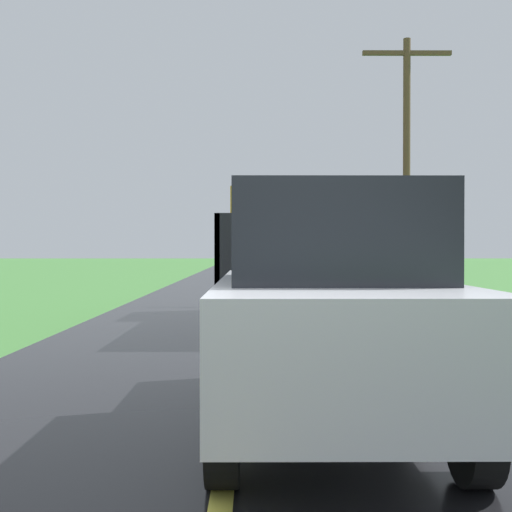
% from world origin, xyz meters
% --- Properties ---
extents(banana_truck_near, '(2.38, 5.82, 2.80)m').
position_xyz_m(banana_truck_near, '(0.76, 10.30, 1.48)').
color(banana_truck_near, '#2D2D30').
rests_on(banana_truck_near, road_surface).
extents(utility_pole_roadside, '(2.46, 0.20, 7.38)m').
position_xyz_m(utility_pole_roadside, '(4.46, 14.56, 4.04)').
color(utility_pole_roadside, brown).
rests_on(utility_pole_roadside, ground).
extents(following_car, '(1.74, 4.10, 1.92)m').
position_xyz_m(following_car, '(0.77, 2.22, 1.07)').
color(following_car, '#B7BABF').
rests_on(following_car, road_surface).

